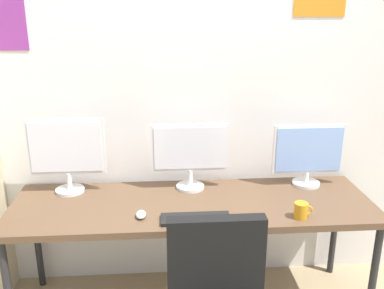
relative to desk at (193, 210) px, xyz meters
name	(u,v)px	position (x,y,z in m)	size (l,w,h in m)	color
wall_back	(188,96)	(0.00, 0.42, 0.61)	(4.58, 0.11, 2.60)	silver
desk	(193,210)	(0.00, 0.00, 0.00)	(2.18, 0.68, 0.74)	brown
monitor_left	(66,152)	(-0.77, 0.21, 0.32)	(0.47, 0.18, 0.48)	silver
monitor_center	(190,152)	(0.00, 0.21, 0.30)	(0.49, 0.18, 0.43)	silver
monitor_right	(308,153)	(0.77, 0.21, 0.27)	(0.47, 0.18, 0.41)	silver
keyboard_main	(196,219)	(0.00, -0.23, 0.06)	(0.38, 0.13, 0.02)	black
computer_mouse	(141,214)	(-0.30, -0.17, 0.07)	(0.06, 0.10, 0.03)	silver
coffee_mug	(301,210)	(0.59, -0.24, 0.10)	(0.11, 0.08, 0.09)	orange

